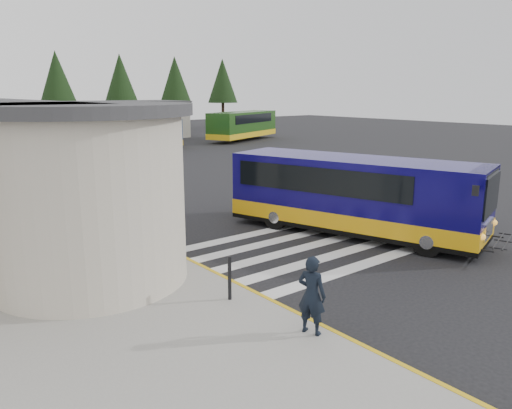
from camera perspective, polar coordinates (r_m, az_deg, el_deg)
ground at (r=17.92m, az=3.93°, el=-4.28°), size 140.00×140.00×0.00m
curb_strip at (r=18.95m, az=-13.57°, el=-3.41°), size 0.12×34.00×0.16m
crosswalk at (r=17.03m, az=4.50°, el=-5.19°), size 8.00×5.35×0.01m
depot_building at (r=57.45m, az=-20.95°, el=8.83°), size 26.40×8.40×4.20m
tree_line at (r=65.11m, az=-23.28°, el=13.13°), size 58.40×4.40×10.00m
transit_bus at (r=18.98m, az=11.21°, el=0.74°), size 5.77×10.41×2.86m
pedestrian_a at (r=10.85m, az=6.38°, el=-10.25°), size 0.61×0.74×1.74m
pedestrian_b at (r=13.67m, az=-10.50°, el=-5.73°), size 0.89×0.97×1.62m
bollard at (r=12.57m, az=-3.03°, el=-8.38°), size 0.09×0.09×1.13m
far_bus_a at (r=47.49m, az=-14.20°, el=7.95°), size 9.60×5.45×2.39m
far_bus_b at (r=55.23m, az=-1.51°, el=9.15°), size 10.66×6.72×2.67m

